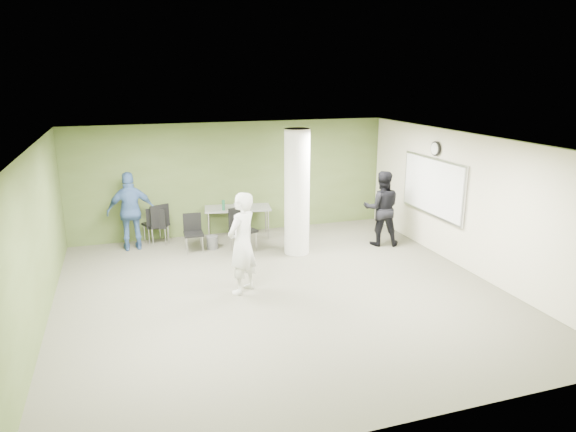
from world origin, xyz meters
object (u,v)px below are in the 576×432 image
object	(u,v)px
folding_table	(237,209)
man_blue	(131,211)
woman_white	(242,243)
man_black	(382,208)
chair_back_left	(157,221)

from	to	relation	value
folding_table	man_blue	xyz separation A→B (m)	(-2.50, -0.14, 0.20)
folding_table	man_blue	bearing A→B (deg)	-167.37
woman_white	man_black	distance (m)	4.10
folding_table	man_blue	distance (m)	2.51
woman_white	man_blue	world-z (taller)	woman_white
chair_back_left	man_blue	distance (m)	0.68
chair_back_left	woman_white	size ratio (longest dim) A/B	0.52
folding_table	chair_back_left	world-z (taller)	folding_table
man_blue	chair_back_left	bearing A→B (deg)	-167.34
folding_table	woman_white	distance (m)	3.37
woman_white	man_black	bearing A→B (deg)	163.72
woman_white	man_blue	bearing A→B (deg)	-100.10
chair_back_left	man_blue	world-z (taller)	man_blue
folding_table	man_blue	size ratio (longest dim) A/B	0.93
chair_back_left	woman_white	bearing A→B (deg)	86.62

